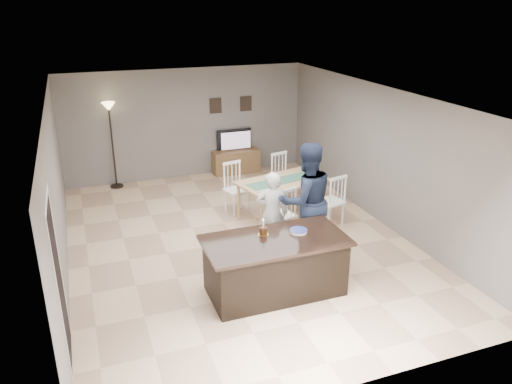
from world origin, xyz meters
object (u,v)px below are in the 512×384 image
object	(u,v)px
television	(235,140)
man	(306,201)
plate_stack	(298,231)
floor_lamp	(110,122)
kitchen_island	(275,265)
dining_table	(282,187)
tv_console	(236,162)
birthday_cake	(263,231)
woman	(272,213)

from	to	relation	value
television	man	bearing A→B (deg)	86.96
plate_stack	floor_lamp	distance (m)	5.98
kitchen_island	man	xyz separation A→B (m)	(0.95, 0.94, 0.57)
television	man	world-z (taller)	man
man	plate_stack	xyz separation A→B (m)	(-0.53, -0.84, -0.10)
television	dining_table	xyz separation A→B (m)	(-0.01, -3.13, -0.18)
tv_console	birthday_cake	world-z (taller)	birthday_cake
kitchen_island	tv_console	distance (m)	5.70
woman	plate_stack	bearing A→B (deg)	109.04
floor_lamp	birthday_cake	bearing A→B (deg)	-72.36
television	woman	world-z (taller)	woman
birthday_cake	dining_table	size ratio (longest dim) A/B	0.11
kitchen_island	plate_stack	size ratio (longest dim) A/B	7.91
kitchen_island	floor_lamp	size ratio (longest dim) A/B	1.05
television	dining_table	distance (m)	3.14
birthday_cake	dining_table	distance (m)	2.66
kitchen_island	television	size ratio (longest dim) A/B	2.35
tv_console	man	distance (m)	4.70
tv_console	floor_lamp	size ratio (longest dim) A/B	0.59
kitchen_island	dining_table	size ratio (longest dim) A/B	0.93
birthday_cake	floor_lamp	bearing A→B (deg)	107.64
woman	birthday_cake	xyz separation A→B (m)	(-0.56, -1.02, 0.21)
floor_lamp	man	bearing A→B (deg)	-59.19
dining_table	floor_lamp	world-z (taller)	floor_lamp
kitchen_island	dining_table	world-z (taller)	dining_table
television	plate_stack	size ratio (longest dim) A/B	3.36
tv_console	woman	size ratio (longest dim) A/B	0.80
television	man	size ratio (longest dim) A/B	0.45
tv_console	dining_table	world-z (taller)	dining_table
man	plate_stack	bearing A→B (deg)	57.14
plate_stack	tv_console	bearing A→B (deg)	81.89
tv_console	man	world-z (taller)	man
dining_table	kitchen_island	bearing A→B (deg)	-128.43
television	tv_console	bearing A→B (deg)	90.00
woman	television	bearing A→B (deg)	-79.55
birthday_cake	man	bearing A→B (deg)	34.46
birthday_cake	plate_stack	size ratio (longest dim) A/B	0.94
television	birthday_cake	size ratio (longest dim) A/B	3.56
kitchen_island	man	size ratio (longest dim) A/B	1.05
kitchen_island	dining_table	distance (m)	2.78
tv_console	woman	distance (m)	4.44
tv_console	woman	bearing A→B (deg)	-99.89
woman	birthday_cake	distance (m)	1.18
kitchen_island	woman	size ratio (longest dim) A/B	1.43
birthday_cake	kitchen_island	bearing A→B (deg)	-60.93
kitchen_island	plate_stack	world-z (taller)	plate_stack
television	dining_table	size ratio (longest dim) A/B	0.40
man	kitchen_island	bearing A→B (deg)	43.88
tv_console	woman	world-z (taller)	woman
dining_table	floor_lamp	xyz separation A→B (m)	(-3.01, 3.08, 0.90)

